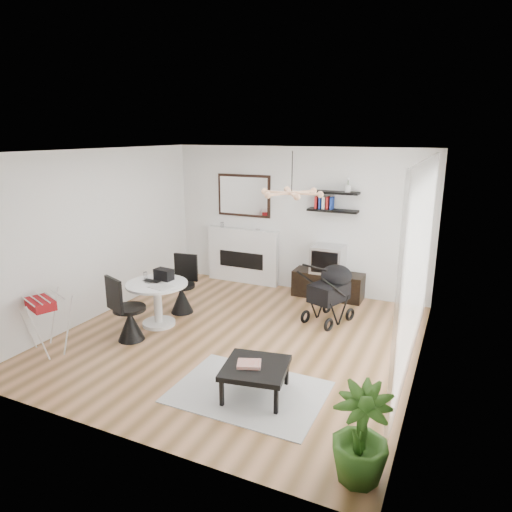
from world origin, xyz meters
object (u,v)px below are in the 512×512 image
at_px(tv_console, 328,285).
at_px(potted_plant, 361,434).
at_px(crt_tv, 328,259).
at_px(stroller, 331,295).
at_px(drying_rack, 47,323).
at_px(dining_table, 158,297).
at_px(fireplace, 243,249).
at_px(coffee_table, 255,369).

distance_m(tv_console, potted_plant, 4.61).
relative_size(crt_tv, stroller, 0.56).
bearing_deg(crt_tv, tv_console, 10.31).
height_order(tv_console, potted_plant, potted_plant).
relative_size(drying_rack, stroller, 0.79).
xyz_separation_m(crt_tv, drying_rack, (-2.88, -3.72, -0.30)).
bearing_deg(potted_plant, drying_rack, 171.99).
bearing_deg(drying_rack, potted_plant, 13.52).
bearing_deg(potted_plant, dining_table, 150.91).
height_order(crt_tv, drying_rack, crt_tv).
bearing_deg(dining_table, crt_tv, 48.76).
bearing_deg(fireplace, dining_table, -95.69).
height_order(crt_tv, stroller, stroller).
bearing_deg(tv_console, stroller, -72.00).
xyz_separation_m(tv_console, potted_plant, (1.53, -4.34, 0.21)).
relative_size(fireplace, tv_console, 1.69).
bearing_deg(stroller, crt_tv, 128.95).
bearing_deg(stroller, fireplace, 171.16).
xyz_separation_m(crt_tv, stroller, (0.35, -1.02, -0.29)).
bearing_deg(coffee_table, potted_plant, -30.94).
height_order(tv_console, dining_table, dining_table).
bearing_deg(drying_rack, dining_table, 80.45).
height_order(stroller, coffee_table, stroller).
bearing_deg(drying_rack, stroller, 61.31).
relative_size(dining_table, coffee_table, 1.14).
xyz_separation_m(dining_table, drying_rack, (-0.83, -1.38, -0.04)).
bearing_deg(tv_console, coffee_table, -87.36).
height_order(tv_console, drying_rack, drying_rack).
distance_m(stroller, coffee_table, 2.50).
bearing_deg(coffee_table, stroller, 86.06).
bearing_deg(drying_rack, crt_tv, 73.75).
relative_size(fireplace, stroller, 2.13).
height_order(crt_tv, potted_plant, crt_tv).
xyz_separation_m(fireplace, dining_table, (-0.25, -2.50, -0.23)).
bearing_deg(dining_table, potted_plant, -29.09).
relative_size(tv_console, stroller, 1.26).
distance_m(crt_tv, drying_rack, 4.71).
height_order(fireplace, crt_tv, fireplace).
xyz_separation_m(dining_table, potted_plant, (3.60, -2.00, -0.01)).
distance_m(drying_rack, stroller, 4.21).
bearing_deg(fireplace, potted_plant, -53.33).
bearing_deg(tv_console, potted_plant, -70.57).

